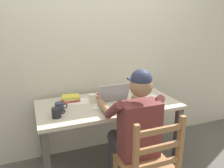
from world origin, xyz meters
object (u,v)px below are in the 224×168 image
Objects in this scene: seated_person at (134,126)px; landscape_photo_print at (138,92)px; desk at (108,112)px; book_stack_main at (105,96)px; wooden_chair at (148,166)px; computer_mouse at (141,105)px; laptop at (117,102)px; coffee_mug_spare at (57,113)px; book_stack_side at (71,98)px; coffee_mug_white at (93,99)px; coffee_mug_dark at (60,107)px.

seated_person is 9.51× the size of landscape_photo_print.
book_stack_main is at bearing 82.18° from desk.
landscape_photo_print reaches higher than desk.
landscape_photo_print is at bearing 68.25° from wooden_chair.
wooden_chair is 9.31× the size of computer_mouse.
seated_person is at bearing -131.27° from computer_mouse.
laptop is (0.05, -0.14, 0.15)m from desk.
seated_person is 0.30m from computer_mouse.
book_stack_side is (0.19, 0.36, -0.01)m from coffee_mug_spare.
seated_person reaches higher than coffee_mug_spare.
wooden_chair is 7.95× the size of coffee_mug_white.
computer_mouse is at bearing -33.07° from book_stack_side.
book_stack_side is at bearing 146.89° from coffee_mug_white.
laptop reaches higher than coffee_mug_white.
laptop is 2.72× the size of coffee_mug_spare.
desk is 0.20m from book_stack_main.
book_stack_main is at bearing 96.25° from seated_person.
coffee_mug_spare is (-0.83, 0.05, 0.03)m from computer_mouse.
desk is 7.51× the size of book_stack_main.
laptop is 0.60m from coffee_mug_spare.
seated_person is at bearing -54.76° from book_stack_side.
coffee_mug_white reaches higher than landscape_photo_print.
landscape_photo_print is at bearing 22.92° from desk.
coffee_mug_spare is 0.93× the size of landscape_photo_print.
laptop is 0.57m from coffee_mug_dark.
coffee_mug_spare is at bearing -150.74° from coffee_mug_white.
book_stack_main is (0.57, 0.33, -0.02)m from coffee_mug_spare.
laptop is 1.68× the size of book_stack_side.
book_stack_main is (0.02, 0.16, 0.12)m from desk.
book_stack_side is (-0.64, 0.42, 0.02)m from computer_mouse.
seated_person reaches higher than coffee_mug_dark.
computer_mouse is (0.23, -0.08, -0.04)m from laptop.
coffee_mug_white is at bearing 29.26° from coffee_mug_spare.
seated_person is 0.78m from book_stack_side.
coffee_mug_white is at bearing 146.95° from computer_mouse.
coffee_mug_dark is (-0.36, -0.10, -0.00)m from coffee_mug_white.
wooden_chair is at bearing -90.00° from seated_person.
coffee_mug_dark is at bearing 169.63° from laptop.
wooden_chair is 0.91m from coffee_mug_spare.
wooden_chair reaches higher than desk.
seated_person reaches higher than wooden_chair.
coffee_mug_dark is 0.62× the size of book_stack_side.
wooden_chair reaches higher than book_stack_side.
coffee_mug_spare is at bearing -162.98° from desk.
seated_person is 0.73m from coffee_mug_dark.
seated_person is at bearing -23.05° from coffee_mug_spare.
wooden_chair is (0.09, -0.72, -0.20)m from desk.
coffee_mug_spare is (-0.04, -0.13, 0.00)m from coffee_mug_dark.
computer_mouse reaches higher than desk.
desk is 12.09× the size of coffee_mug_dark.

